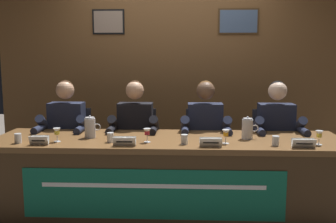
% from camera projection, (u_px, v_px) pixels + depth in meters
% --- Properties ---
extents(ground_plane, '(12.00, 12.00, 0.00)m').
position_uv_depth(ground_plane, '(168.00, 213.00, 3.63)').
color(ground_plane, '#70665B').
extents(wall_back_panelled, '(4.43, 0.14, 2.60)m').
position_uv_depth(wall_back_panelled, '(173.00, 70.00, 4.87)').
color(wall_back_panelled, brown).
rests_on(wall_back_panelled, ground_plane).
extents(conference_table, '(3.23, 0.85, 0.73)m').
position_uv_depth(conference_table, '(167.00, 165.00, 3.45)').
color(conference_table, brown).
rests_on(conference_table, ground_plane).
extents(chair_far_left, '(0.44, 0.45, 0.90)m').
position_uv_depth(chair_far_left, '(71.00, 151.00, 4.22)').
color(chair_far_left, black).
rests_on(chair_far_left, ground_plane).
extents(panelist_far_left, '(0.51, 0.48, 1.23)m').
position_uv_depth(panelist_far_left, '(65.00, 130.00, 3.98)').
color(panelist_far_left, black).
rests_on(panelist_far_left, ground_plane).
extents(nameplate_far_left, '(0.16, 0.06, 0.08)m').
position_uv_depth(nameplate_far_left, '(39.00, 140.00, 3.26)').
color(nameplate_far_left, white).
rests_on(nameplate_far_left, conference_table).
extents(juice_glass_far_left, '(0.06, 0.06, 0.12)m').
position_uv_depth(juice_glass_far_left, '(57.00, 132.00, 3.37)').
color(juice_glass_far_left, white).
rests_on(juice_glass_far_left, conference_table).
extents(water_cup_far_left, '(0.06, 0.06, 0.08)m').
position_uv_depth(water_cup_far_left, '(18.00, 139.00, 3.33)').
color(water_cup_far_left, silver).
rests_on(water_cup_far_left, conference_table).
extents(chair_center_left, '(0.44, 0.45, 0.90)m').
position_uv_depth(chair_center_left, '(137.00, 152.00, 4.19)').
color(chair_center_left, black).
rests_on(chair_center_left, ground_plane).
extents(panelist_center_left, '(0.51, 0.48, 1.23)m').
position_uv_depth(panelist_center_left, '(134.00, 131.00, 3.95)').
color(panelist_center_left, black).
rests_on(panelist_center_left, ground_plane).
extents(nameplate_center_left, '(0.19, 0.06, 0.08)m').
position_uv_depth(nameplate_center_left, '(124.00, 141.00, 3.22)').
color(nameplate_center_left, white).
rests_on(nameplate_center_left, conference_table).
extents(juice_glass_center_left, '(0.06, 0.06, 0.12)m').
position_uv_depth(juice_glass_center_left, '(147.00, 133.00, 3.35)').
color(juice_glass_center_left, white).
rests_on(juice_glass_center_left, conference_table).
extents(water_cup_center_left, '(0.06, 0.06, 0.08)m').
position_uv_depth(water_cup_center_left, '(110.00, 138.00, 3.36)').
color(water_cup_center_left, silver).
rests_on(water_cup_center_left, conference_table).
extents(chair_center_right, '(0.44, 0.45, 0.90)m').
position_uv_depth(chair_center_right, '(204.00, 152.00, 4.15)').
color(chair_center_right, black).
rests_on(chair_center_right, ground_plane).
extents(panelist_center_right, '(0.51, 0.48, 1.23)m').
position_uv_depth(panelist_center_right, '(205.00, 131.00, 3.92)').
color(panelist_center_right, black).
rests_on(panelist_center_right, ground_plane).
extents(nameplate_center_right, '(0.19, 0.06, 0.08)m').
position_uv_depth(nameplate_center_right, '(211.00, 142.00, 3.18)').
color(nameplate_center_right, white).
rests_on(nameplate_center_right, conference_table).
extents(juice_glass_center_right, '(0.06, 0.06, 0.12)m').
position_uv_depth(juice_glass_center_right, '(226.00, 134.00, 3.30)').
color(juice_glass_center_right, white).
rests_on(juice_glass_center_right, conference_table).
extents(water_cup_center_right, '(0.06, 0.06, 0.08)m').
position_uv_depth(water_cup_center_right, '(184.00, 140.00, 3.28)').
color(water_cup_center_right, silver).
rests_on(water_cup_center_right, conference_table).
extents(chair_far_right, '(0.44, 0.45, 0.90)m').
position_uv_depth(chair_far_right, '(272.00, 153.00, 4.12)').
color(chair_far_right, black).
rests_on(chair_far_right, ground_plane).
extents(panelist_far_right, '(0.51, 0.48, 1.23)m').
position_uv_depth(panelist_far_right, '(277.00, 132.00, 3.89)').
color(panelist_far_right, black).
rests_on(panelist_far_right, ground_plane).
extents(nameplate_far_right, '(0.19, 0.06, 0.08)m').
position_uv_depth(nameplate_far_right, '(304.00, 143.00, 3.15)').
color(nameplate_far_right, white).
rests_on(nameplate_far_right, conference_table).
extents(juice_glass_far_right, '(0.06, 0.06, 0.12)m').
position_uv_depth(juice_glass_far_right, '(319.00, 135.00, 3.25)').
color(juice_glass_far_right, white).
rests_on(juice_glass_far_right, conference_table).
extents(water_cup_far_right, '(0.06, 0.06, 0.08)m').
position_uv_depth(water_cup_far_right, '(276.00, 141.00, 3.23)').
color(water_cup_far_right, silver).
rests_on(water_cup_far_right, conference_table).
extents(water_pitcher_left_side, '(0.15, 0.10, 0.21)m').
position_uv_depth(water_pitcher_left_side, '(90.00, 127.00, 3.55)').
color(water_pitcher_left_side, silver).
rests_on(water_pitcher_left_side, conference_table).
extents(water_pitcher_right_side, '(0.15, 0.10, 0.21)m').
position_uv_depth(water_pitcher_right_side, '(247.00, 129.00, 3.49)').
color(water_pitcher_right_side, silver).
rests_on(water_pitcher_right_side, conference_table).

